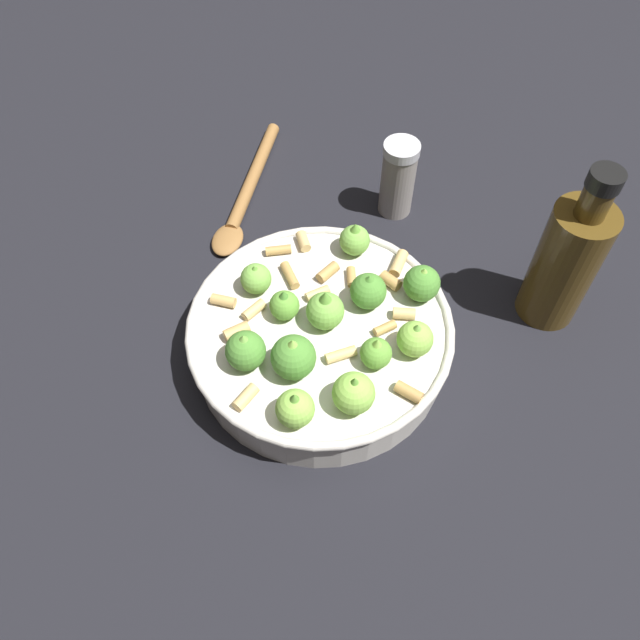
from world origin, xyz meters
name	(u,v)px	position (x,y,z in m)	size (l,w,h in m)	color
ground_plane	(320,352)	(0.00, 0.00, 0.00)	(2.40, 2.40, 0.00)	black
cooking_pan	(322,336)	(0.00, 0.00, 0.03)	(0.27, 0.27, 0.10)	beige
pepper_shaker	(398,178)	(0.21, 0.09, 0.05)	(0.04, 0.04, 0.10)	gray
olive_oil_bottle	(566,261)	(0.22, -0.12, 0.08)	(0.06, 0.06, 0.20)	#4C3814
wooden_spoon	(246,194)	(0.09, 0.23, 0.01)	(0.21, 0.16, 0.02)	olive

